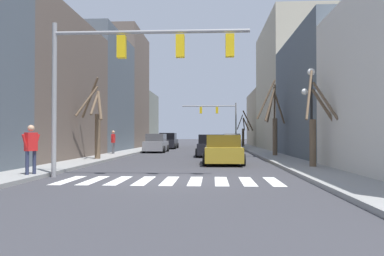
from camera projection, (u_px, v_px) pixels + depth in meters
The scene contains 21 objects.
ground_plane at pixel (170, 180), 13.26m from camera, with size 240.00×240.00×0.00m, color #38383D.
sidewalk_left at pixel (12, 177), 13.58m from camera, with size 2.06×90.00×0.15m.
sidewalk_right at pixel (337, 179), 12.95m from camera, with size 2.06×90.00×0.15m.
building_row_left at pixel (86, 94), 33.44m from camera, with size 6.00×50.34×13.81m.
building_row_right at pixel (306, 98), 33.24m from camera, with size 6.00×51.09×12.83m.
crosswalk_stripes at pixel (170, 181), 13.05m from camera, with size 7.65×2.60×0.01m.
traffic_signal_near at pixel (128, 61), 14.07m from camera, with size 7.49×0.28×5.88m.
traffic_signal_far at pixel (219, 115), 48.09m from camera, with size 7.00×0.28×5.70m.
street_lamp_right_corner at pixel (311, 97), 18.02m from camera, with size 0.95×0.36×4.68m.
car_parked_left_far at pixel (156, 144), 34.29m from camera, with size 1.99×4.62×1.69m.
car_driving_toward_lane at pixel (232, 142), 40.67m from camera, with size 2.04×4.81×1.73m.
car_parked_left_near at pixel (230, 141), 46.79m from camera, with size 1.96×4.57×1.68m.
car_parked_right_mid at pixel (223, 150), 20.66m from camera, with size 2.20×4.64×1.60m.
car_at_intersection at pixel (211, 146), 27.78m from camera, with size 2.18×4.51×1.62m.
car_parked_right_far at pixel (168, 141), 43.12m from camera, with size 2.11×4.84×1.80m.
pedestrian_on_right_sidewalk at pixel (113, 140), 28.77m from camera, with size 0.25×0.77×1.78m.
pedestrian_on_left_sidewalk at pixel (31, 145), 13.79m from camera, with size 0.41×0.75×1.83m.
street_tree_left_near at pixel (273, 121), 26.66m from camera, with size 2.13×2.36×5.39m.
street_tree_left_far at pixel (315, 129), 17.06m from camera, with size 1.56×1.67×4.46m.
street_tree_left_mid at pixel (96, 123), 22.72m from camera, with size 1.76×1.93×5.00m.
street_tree_right_mid at pixel (244, 130), 47.91m from camera, with size 1.98×2.64×4.57m.
Camera 1 is at (1.49, -13.23, 1.62)m, focal length 35.00 mm.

